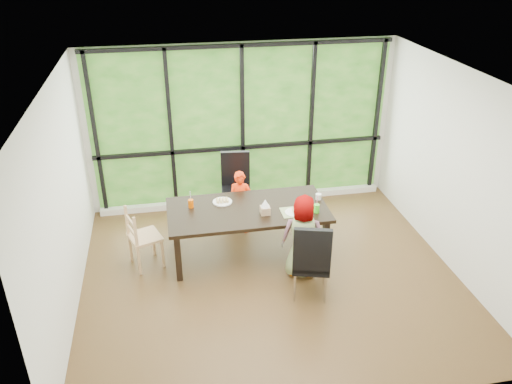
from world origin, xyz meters
The scene contains 23 objects.
ground centered at (0.00, 0.00, 0.00)m, with size 5.00×5.00×0.00m, color black.
back_wall centered at (0.00, 2.25, 1.35)m, with size 5.00×5.00×0.00m, color silver.
foliage_backdrop centered at (0.00, 2.23, 1.35)m, with size 4.80×0.02×2.65m, color #1F4D14.
window_mullions centered at (0.00, 2.19, 1.35)m, with size 4.80×0.06×2.65m, color black, non-canonical shape.
window_sill centered at (0.00, 2.15, 0.05)m, with size 4.80×0.12×0.10m, color silver.
dining_table centered at (-0.20, 0.58, 0.38)m, with size 2.22×1.08×0.75m, color black.
chair_window_leather centered at (-0.20, 1.66, 0.54)m, with size 0.46×0.46×1.08m, color black.
chair_interior_leather centered at (0.42, -0.45, 0.54)m, with size 0.46×0.46×1.08m, color black.
chair_end_beech centered at (-1.64, 0.59, 0.45)m, with size 0.42×0.40×0.90m, color tan.
child_toddler centered at (-0.20, 1.23, 0.50)m, with size 0.37×0.24×1.00m, color #FF3208.
child_older centered at (0.45, -0.02, 0.59)m, with size 0.58×0.38×1.18m, color slate.
placemat centered at (0.43, 0.36, 0.75)m, with size 0.41×0.30×0.01m, color tan.
plate_far centered at (-0.53, 0.83, 0.76)m, with size 0.28×0.28×0.02m, color white.
plate_near centered at (0.40, 0.34, 0.76)m, with size 0.25×0.25×0.02m, color white.
orange_cup centered at (-0.97, 0.76, 0.81)m, with size 0.07×0.07×0.12m, color #E25600.
green_cup centered at (0.71, 0.30, 0.81)m, with size 0.08×0.08×0.12m, color #47DA28.
white_mug centered at (0.84, 0.66, 0.79)m, with size 0.08×0.08×0.08m, color white.
tissue_box centered at (0.01, 0.39, 0.80)m, with size 0.13×0.13×0.11m, color tan.
crepe_rolls_far centered at (-0.53, 0.83, 0.79)m, with size 0.20×0.12×0.04m, color tan, non-canonical shape.
crepe_rolls_near centered at (0.40, 0.34, 0.78)m, with size 0.05×0.12×0.04m, color tan, non-canonical shape.
straw_white centered at (-0.97, 0.76, 0.91)m, with size 0.01×0.01×0.20m, color white.
straw_pink centered at (0.71, 0.30, 0.91)m, with size 0.01×0.01×0.20m, color pink.
tissue centered at (0.01, 0.39, 0.91)m, with size 0.12×0.12×0.11m, color white.
Camera 1 is at (-1.25, -5.54, 4.22)m, focal length 35.93 mm.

